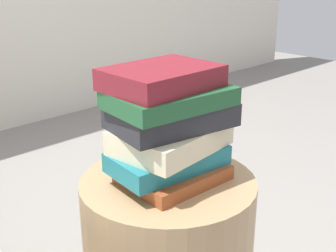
% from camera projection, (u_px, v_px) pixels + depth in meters
% --- Properties ---
extents(book_rust, '(0.24, 0.19, 0.03)m').
position_uv_depth(book_rust, '(173.00, 174.00, 1.09)').
color(book_rust, '#994723').
rests_on(book_rust, side_table).
extents(book_teal, '(0.29, 0.18, 0.05)m').
position_uv_depth(book_teal, '(166.00, 159.00, 1.07)').
color(book_teal, '#1E727F').
rests_on(book_teal, book_rust).
extents(book_cream, '(0.27, 0.21, 0.06)m').
position_uv_depth(book_cream, '(171.00, 138.00, 1.06)').
color(book_cream, beige).
rests_on(book_cream, book_teal).
extents(book_charcoal, '(0.30, 0.22, 0.05)m').
position_uv_depth(book_charcoal, '(173.00, 116.00, 1.04)').
color(book_charcoal, '#28282D').
rests_on(book_charcoal, book_cream).
extents(book_forest, '(0.29, 0.21, 0.04)m').
position_uv_depth(book_forest, '(172.00, 97.00, 1.02)').
color(book_forest, '#1E512D').
rests_on(book_forest, book_charcoal).
extents(book_maroon, '(0.25, 0.18, 0.05)m').
position_uv_depth(book_maroon, '(162.00, 77.00, 1.01)').
color(book_maroon, maroon).
rests_on(book_maroon, book_forest).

